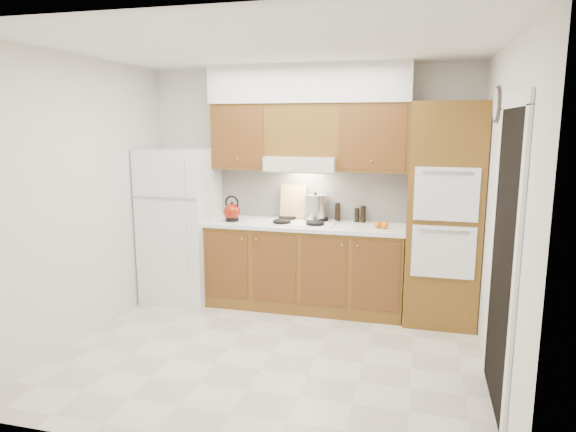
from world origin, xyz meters
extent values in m
plane|color=beige|center=(0.00, 0.00, 0.00)|extent=(3.60, 3.60, 0.00)
plane|color=white|center=(0.00, 0.00, 2.60)|extent=(3.60, 3.60, 0.00)
cube|color=silver|center=(0.00, 1.50, 1.30)|extent=(3.60, 0.02, 2.60)
cube|color=silver|center=(-1.80, 0.00, 1.30)|extent=(0.02, 3.00, 2.60)
cube|color=silver|center=(1.80, 0.00, 1.30)|extent=(0.02, 3.00, 2.60)
cube|color=white|center=(-1.41, 1.14, 0.86)|extent=(0.75, 0.72, 1.72)
cube|color=brown|center=(0.02, 1.20, 0.45)|extent=(2.11, 0.60, 0.90)
cube|color=white|center=(0.03, 1.19, 0.92)|extent=(2.13, 0.62, 0.04)
cube|color=white|center=(0.02, 1.49, 1.22)|extent=(2.11, 0.03, 0.56)
cube|color=brown|center=(1.44, 1.18, 1.10)|extent=(0.70, 0.65, 2.20)
cube|color=brown|center=(-0.71, 1.33, 1.85)|extent=(0.63, 0.33, 0.70)
cube|color=brown|center=(0.72, 1.33, 1.85)|extent=(0.73, 0.33, 0.70)
cube|color=silver|center=(-0.02, 1.27, 1.57)|extent=(0.75, 0.45, 0.15)
cube|color=brown|center=(-0.02, 1.33, 1.92)|extent=(0.75, 0.33, 0.55)
cube|color=silver|center=(0.03, 1.32, 2.40)|extent=(2.13, 0.36, 0.40)
cube|color=white|center=(-0.02, 1.21, 0.95)|extent=(0.74, 0.50, 0.01)
cube|color=black|center=(1.79, -0.35, 1.05)|extent=(0.02, 0.90, 2.10)
cylinder|color=#3F3833|center=(1.79, 0.55, 2.15)|extent=(0.02, 0.30, 0.30)
sphere|color=maroon|center=(-0.77, 1.10, 1.04)|extent=(0.23, 0.23, 0.18)
cube|color=tan|center=(-0.15, 1.38, 1.14)|extent=(0.29, 0.12, 0.37)
cylinder|color=silver|center=(0.10, 1.34, 1.10)|extent=(0.28, 0.28, 0.25)
cylinder|color=black|center=(0.34, 1.40, 1.04)|extent=(0.06, 0.06, 0.20)
cylinder|color=black|center=(0.62, 1.39, 1.03)|extent=(0.07, 0.07, 0.18)
cylinder|color=black|center=(0.55, 1.40, 1.02)|extent=(0.07, 0.07, 0.15)
sphere|color=orange|center=(0.87, 1.11, 0.98)|extent=(0.09, 0.09, 0.07)
sphere|color=orange|center=(0.80, 1.13, 0.98)|extent=(0.10, 0.10, 0.08)
camera|label=1|loc=(1.20, -4.07, 2.01)|focal=32.00mm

